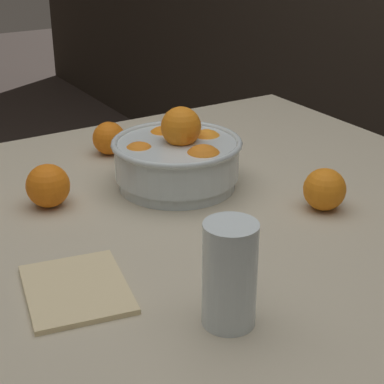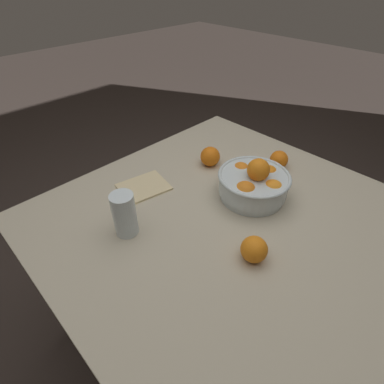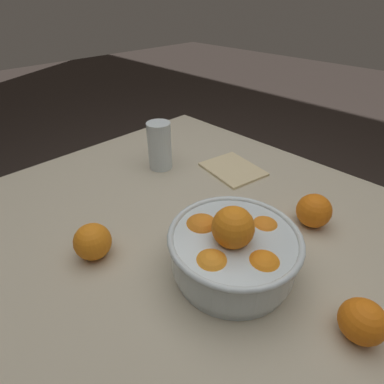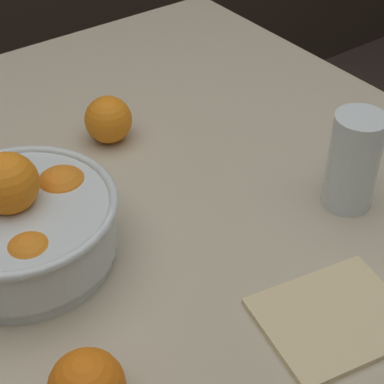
# 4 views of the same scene
# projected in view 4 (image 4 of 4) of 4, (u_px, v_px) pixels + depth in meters

# --- Properties ---
(dining_table) EXTENTS (1.13, 1.10, 0.75)m
(dining_table) POSITION_uv_depth(u_px,v_px,m) (121.00, 250.00, 0.96)
(dining_table) COLOR #B7AD93
(dining_table) RESTS_ON ground_plane
(fruit_bowl) EXTENTS (0.25, 0.25, 0.16)m
(fruit_bowl) POSITION_uv_depth(u_px,v_px,m) (19.00, 224.00, 0.80)
(fruit_bowl) COLOR silver
(fruit_bowl) RESTS_ON dining_table
(juice_glass) EXTENTS (0.07, 0.07, 0.14)m
(juice_glass) POSITION_uv_depth(u_px,v_px,m) (352.00, 165.00, 0.88)
(juice_glass) COLOR #F4A314
(juice_glass) RESTS_ON dining_table
(orange_loose_front) EXTENTS (0.08, 0.08, 0.08)m
(orange_loose_front) POSITION_uv_depth(u_px,v_px,m) (108.00, 120.00, 1.03)
(orange_loose_front) COLOR orange
(orange_loose_front) RESTS_ON dining_table
(napkin) EXTENTS (0.20, 0.17, 0.01)m
(napkin) POSITION_uv_depth(u_px,v_px,m) (334.00, 318.00, 0.76)
(napkin) COLOR beige
(napkin) RESTS_ON dining_table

